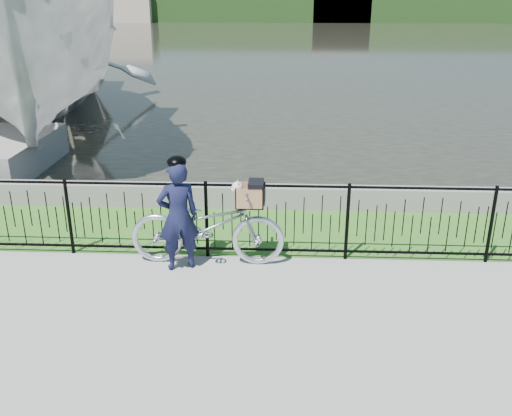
{
  "coord_description": "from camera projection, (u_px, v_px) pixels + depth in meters",
  "views": [
    {
      "loc": [
        0.07,
        -5.88,
        3.7
      ],
      "look_at": [
        -0.26,
        1.0,
        1.0
      ],
      "focal_mm": 40.0,
      "sensor_mm": 36.0,
      "label": 1
    }
  ],
  "objects": [
    {
      "name": "ground",
      "position": [
        274.0,
        317.0,
        6.82
      ],
      "size": [
        120.0,
        120.0,
        0.0
      ],
      "primitive_type": "plane",
      "color": "gray",
      "rests_on": "ground"
    },
    {
      "name": "grass_strip",
      "position": [
        277.0,
        230.0,
        9.23
      ],
      "size": [
        60.0,
        2.0,
        0.01
      ],
      "primitive_type": "cube",
      "color": "#366B21",
      "rests_on": "ground"
    },
    {
      "name": "water",
      "position": [
        284.0,
        45.0,
        37.51
      ],
      "size": [
        120.0,
        120.0,
        0.0
      ],
      "primitive_type": "plane",
      "color": "#29281F",
      "rests_on": "ground"
    },
    {
      "name": "quay_wall",
      "position": [
        278.0,
        197.0,
        10.09
      ],
      "size": [
        60.0,
        0.3,
        0.4
      ],
      "primitive_type": "cube",
      "color": "gray",
      "rests_on": "ground"
    },
    {
      "name": "fence",
      "position": [
        277.0,
        221.0,
        8.09
      ],
      "size": [
        14.0,
        0.06,
        1.15
      ],
      "primitive_type": null,
      "color": "black",
      "rests_on": "ground"
    },
    {
      "name": "far_treeline",
      "position": [
        285.0,
        7.0,
        62.07
      ],
      "size": [
        120.0,
        6.0,
        3.0
      ],
      "primitive_type": "cube",
      "color": "#203F18",
      "rests_on": "ground"
    },
    {
      "name": "far_building_left",
      "position": [
        116.0,
        2.0,
        60.84
      ],
      "size": [
        8.0,
        4.0,
        4.0
      ],
      "primitive_type": "cube",
      "color": "#B1A08E",
      "rests_on": "ground"
    },
    {
      "name": "far_building_right",
      "position": [
        341.0,
        6.0,
        60.37
      ],
      "size": [
        6.0,
        3.0,
        3.2
      ],
      "primitive_type": "cube",
      "color": "#B1A08E",
      "rests_on": "ground"
    },
    {
      "name": "bicycle_rig",
      "position": [
        208.0,
        225.0,
        7.95
      ],
      "size": [
        2.15,
        0.75,
        1.25
      ],
      "color": "silver",
      "rests_on": "ground"
    },
    {
      "name": "cyclist",
      "position": [
        178.0,
        214.0,
        7.72
      ],
      "size": [
        0.66,
        0.55,
        1.62
      ],
      "color": "black",
      "rests_on": "ground"
    },
    {
      "name": "boat_near",
      "position": [
        32.0,
        44.0,
        14.19
      ],
      "size": [
        8.29,
        12.49,
        6.31
      ],
      "color": "#BCBCBB",
      "rests_on": "water"
    }
  ]
}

